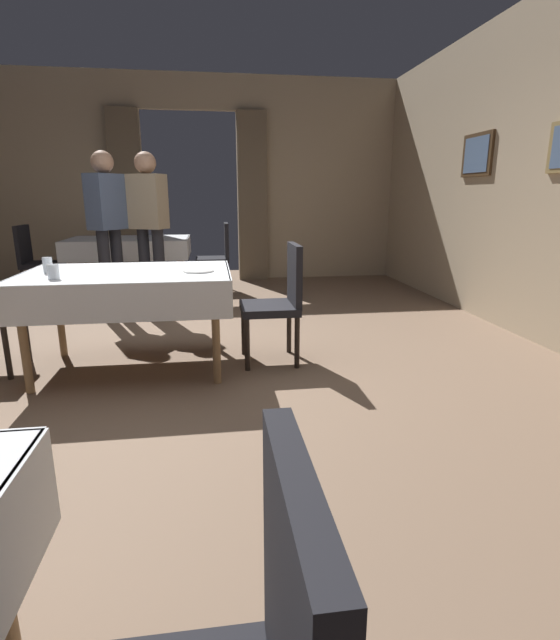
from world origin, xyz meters
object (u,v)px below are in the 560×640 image
(chair_far_left, at_px, (35,258))
(dining_table_far, at_px, (129,245))
(chair_mid_right, at_px, (280,298))
(person_waiter_by_doorway, at_px, (149,222))
(person_diner_standing_aside, at_px, (108,222))
(chair_far_right, at_px, (218,254))
(glass_far_b, at_px, (143,233))
(glass_mid_b, at_px, (53,272))
(plate_mid_c, at_px, (198,271))
(dining_table_mid, at_px, (128,283))
(plate_far_a, at_px, (141,238))
(glass_mid_a, at_px, (48,265))

(chair_far_left, bearing_deg, dining_table_far, 4.37)
(chair_mid_right, xyz_separation_m, person_waiter_by_doorway, (-1.15, 1.62, 0.51))
(chair_mid_right, xyz_separation_m, person_diner_standing_aside, (-1.56, 1.56, 0.51))
(chair_far_right, height_order, glass_far_b, chair_far_right)
(glass_mid_b, bearing_deg, plate_mid_c, 11.70)
(chair_far_left, bearing_deg, dining_table_mid, -60.34)
(glass_mid_b, relative_size, person_diner_standing_aside, 0.06)
(glass_mid_b, height_order, plate_far_a, glass_mid_b)
(chair_mid_right, height_order, chair_far_right, same)
(glass_mid_b, distance_m, person_diner_standing_aside, 1.87)
(glass_mid_a, bearing_deg, person_diner_standing_aside, 85.82)
(dining_table_far, bearing_deg, chair_far_left, -175.63)
(dining_table_far, bearing_deg, chair_far_right, 4.38)
(plate_mid_c, bearing_deg, plate_far_a, 105.19)
(glass_mid_b, relative_size, plate_far_a, 0.54)
(glass_mid_b, relative_size, person_waiter_by_doorway, 0.06)
(chair_mid_right, bearing_deg, plate_far_a, 116.48)
(chair_mid_right, height_order, chair_far_left, same)
(dining_table_mid, xyz_separation_m, plate_mid_c, (0.51, -0.08, 0.09))
(chair_far_left, bearing_deg, person_waiter_by_doorway, -36.71)
(dining_table_far, bearing_deg, glass_mid_a, -91.81)
(glass_far_b, bearing_deg, glass_mid_b, -91.88)
(chair_far_right, bearing_deg, dining_table_far, -175.62)
(chair_mid_right, bearing_deg, glass_mid_b, -169.09)
(dining_table_mid, distance_m, glass_far_b, 3.22)
(chair_far_left, xyz_separation_m, person_diner_standing_aside, (1.18, -1.24, 0.51))
(glass_far_b, distance_m, person_diner_standing_aside, 1.64)
(chair_mid_right, relative_size, person_diner_standing_aside, 0.54)
(chair_far_left, relative_size, plate_mid_c, 4.16)
(dining_table_mid, relative_size, plate_mid_c, 6.66)
(chair_far_right, xyz_separation_m, person_diner_standing_aside, (-1.13, -1.42, 0.51))
(chair_far_left, relative_size, glass_mid_a, 8.28)
(dining_table_mid, relative_size, dining_table_far, 0.96)
(plate_far_a, bearing_deg, glass_far_b, 94.30)
(dining_table_mid, relative_size, glass_mid_b, 15.15)
(plate_far_a, xyz_separation_m, person_waiter_by_doorway, (0.26, -1.21, 0.27))
(glass_mid_a, xyz_separation_m, glass_far_b, (0.24, 3.20, -0.01))
(glass_far_b, bearing_deg, chair_mid_right, -65.67)
(glass_mid_a, xyz_separation_m, plate_far_a, (0.26, 2.85, -0.05))
(chair_far_left, xyz_separation_m, plate_mid_c, (2.12, -2.91, 0.24))
(dining_table_mid, bearing_deg, person_diner_standing_aside, 105.16)
(chair_far_right, height_order, glass_mid_b, chair_far_right)
(plate_far_a, distance_m, glass_far_b, 0.35)
(chair_far_left, relative_size, glass_mid_b, 9.47)
(dining_table_mid, distance_m, chair_mid_right, 1.14)
(chair_far_right, relative_size, glass_mid_a, 8.28)
(plate_mid_c, relative_size, glass_far_b, 2.38)
(person_waiter_by_doorway, bearing_deg, dining_table_far, 108.71)
(dining_table_mid, height_order, chair_far_right, chair_far_right)
(dining_table_mid, xyz_separation_m, chair_far_left, (-1.61, 2.82, -0.15))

